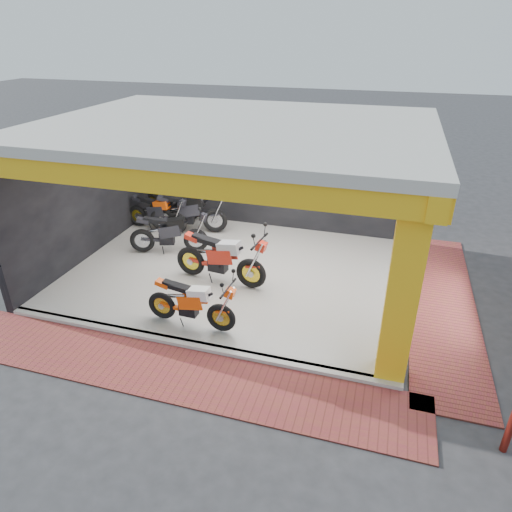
{
  "coord_description": "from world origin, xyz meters",
  "views": [
    {
      "loc": [
        3.3,
        -7.41,
        5.53
      ],
      "look_at": [
        0.66,
        1.36,
        0.9
      ],
      "focal_mm": 32.0,
      "sensor_mm": 36.0,
      "label": 1
    }
  ],
  "objects": [
    {
      "name": "ground",
      "position": [
        0.0,
        0.0,
        0.0
      ],
      "size": [
        80.0,
        80.0,
        0.0
      ],
      "primitive_type": "plane",
      "color": "#2D2D30",
      "rests_on": "ground"
    },
    {
      "name": "moto_row_a",
      "position": [
        0.58,
        1.26,
        0.84
      ],
      "size": [
        2.52,
        1.15,
        1.49
      ],
      "primitive_type": null,
      "rotation": [
        0.0,
        0.0,
        -0.1
      ],
      "color": "red",
      "rests_on": "showroom_floor"
    },
    {
      "name": "showroom_floor",
      "position": [
        0.0,
        2.0,
        0.05
      ],
      "size": [
        8.0,
        6.0,
        0.1
      ],
      "primitive_type": "cube",
      "color": "silver",
      "rests_on": "ground"
    },
    {
      "name": "paver_front",
      "position": [
        0.0,
        -1.8,
        0.01
      ],
      "size": [
        9.0,
        1.4,
        0.03
      ],
      "primitive_type": "cube",
      "color": "brown",
      "rests_on": "ground"
    },
    {
      "name": "header_beam_right",
      "position": [
        4.0,
        2.0,
        3.3
      ],
      "size": [
        0.3,
        6.4,
        0.4
      ],
      "primitive_type": "cube",
      "color": "yellow",
      "rests_on": "corner_column"
    },
    {
      "name": "moto_row_e",
      "position": [
        -2.47,
        4.69,
        0.76
      ],
      "size": [
        2.27,
        1.14,
        1.32
      ],
      "primitive_type": null,
      "rotation": [
        0.0,
        0.0,
        -0.16
      ],
      "color": "black",
      "rests_on": "showroom_floor"
    },
    {
      "name": "corner_column",
      "position": [
        3.75,
        -0.75,
        1.75
      ],
      "size": [
        0.5,
        0.5,
        3.5
      ],
      "primitive_type": "cube",
      "color": "yellow",
      "rests_on": "ground"
    },
    {
      "name": "moto_row_d",
      "position": [
        -1.38,
        4.0,
        0.83
      ],
      "size": [
        2.54,
        1.4,
        1.47
      ],
      "primitive_type": null,
      "rotation": [
        0.0,
        0.0,
        0.22
      ],
      "color": "black",
      "rests_on": "showroom_floor"
    },
    {
      "name": "left_wall",
      "position": [
        -4.1,
        2.0,
        1.75
      ],
      "size": [
        0.2,
        6.2,
        3.5
      ],
      "primitive_type": "cube",
      "color": "black",
      "rests_on": "ground"
    },
    {
      "name": "showroom_ceiling",
      "position": [
        0.0,
        2.0,
        3.6
      ],
      "size": [
        8.4,
        6.4,
        0.2
      ],
      "primitive_type": "cube",
      "color": "beige",
      "rests_on": "corner_column"
    },
    {
      "name": "moto_row_c",
      "position": [
        -2.41,
        3.63,
        0.75
      ],
      "size": [
        2.19,
        1.0,
        1.29
      ],
      "primitive_type": null,
      "rotation": [
        0.0,
        0.0,
        -0.11
      ],
      "color": "black",
      "rests_on": "showroom_floor"
    },
    {
      "name": "moto_hero",
      "position": [
        0.51,
        -0.5,
        0.72
      ],
      "size": [
        2.06,
        0.84,
        1.24
      ],
      "primitive_type": null,
      "rotation": [
        0.0,
        0.0,
        -0.04
      ],
      "color": "#FF4D0A",
      "rests_on": "showroom_floor"
    },
    {
      "name": "paver_right",
      "position": [
        4.8,
        2.0,
        0.01
      ],
      "size": [
        1.4,
        7.0,
        0.03
      ],
      "primitive_type": "cube",
      "color": "brown",
      "rests_on": "ground"
    },
    {
      "name": "header_beam_front",
      "position": [
        0.0,
        -1.0,
        3.3
      ],
      "size": [
        8.4,
        0.3,
        0.4
      ],
      "primitive_type": "cube",
      "color": "yellow",
      "rests_on": "corner_column"
    },
    {
      "name": "back_wall",
      "position": [
        0.0,
        5.1,
        1.75
      ],
      "size": [
        8.2,
        0.2,
        3.5
      ],
      "primitive_type": "cube",
      "color": "black",
      "rests_on": "ground"
    },
    {
      "name": "floor_kerb",
      "position": [
        0.0,
        -1.02,
        0.05
      ],
      "size": [
        8.0,
        0.2,
        0.1
      ],
      "primitive_type": "cube",
      "color": "silver",
      "rests_on": "ground"
    },
    {
      "name": "moto_row_b",
      "position": [
        -1.39,
        2.64,
        0.77
      ],
      "size": [
        2.33,
        1.44,
        1.34
      ],
      "primitive_type": null,
      "rotation": [
        0.0,
        0.0,
        0.31
      ],
      "color": "black",
      "rests_on": "showroom_floor"
    }
  ]
}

